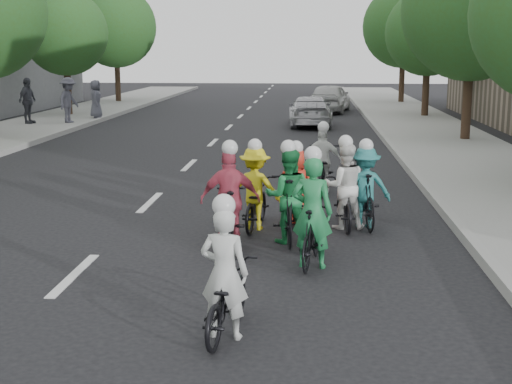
# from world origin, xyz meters

# --- Properties ---
(ground) EXTENTS (120.00, 120.00, 0.00)m
(ground) POSITION_xyz_m (0.00, 0.00, 0.00)
(ground) COLOR black
(ground) RESTS_ON ground
(sidewalk_right) EXTENTS (4.00, 80.00, 0.15)m
(sidewalk_right) POSITION_xyz_m (8.00, 10.00, 0.07)
(sidewalk_right) COLOR gray
(sidewalk_right) RESTS_ON ground
(curb_right) EXTENTS (0.18, 80.00, 0.18)m
(curb_right) POSITION_xyz_m (6.05, 10.00, 0.09)
(curb_right) COLOR #999993
(curb_right) RESTS_ON ground
(tree_l_4) EXTENTS (4.00, 4.00, 5.97)m
(tree_l_4) POSITION_xyz_m (-8.20, 24.00, 3.96)
(tree_l_4) COLOR black
(tree_l_4) RESTS_ON ground
(tree_l_5) EXTENTS (4.80, 4.80, 6.93)m
(tree_l_5) POSITION_xyz_m (-8.20, 33.00, 4.52)
(tree_l_5) COLOR black
(tree_l_5) RESTS_ON ground
(tree_r_1) EXTENTS (4.80, 4.80, 6.93)m
(tree_r_1) POSITION_xyz_m (8.80, 15.60, 4.52)
(tree_r_1) COLOR black
(tree_r_1) RESTS_ON ground
(tree_r_2) EXTENTS (4.00, 4.00, 5.97)m
(tree_r_2) POSITION_xyz_m (8.80, 24.60, 3.96)
(tree_r_2) COLOR black
(tree_r_2) RESTS_ON ground
(tree_r_3) EXTENTS (4.80, 4.80, 6.93)m
(tree_r_3) POSITION_xyz_m (8.80, 33.60, 4.52)
(tree_r_3) COLOR black
(tree_r_3) RESTS_ON ground
(cyclist_0) EXTENTS (0.78, 1.63, 1.66)m
(cyclist_0) POSITION_xyz_m (2.45, -2.01, 0.53)
(cyclist_0) COLOR black
(cyclist_0) RESTS_ON ground
(cyclist_1) EXTENTS (0.82, 1.92, 1.75)m
(cyclist_1) POSITION_xyz_m (3.03, 2.10, 0.67)
(cyclist_1) COLOR black
(cyclist_1) RESTS_ON ground
(cyclist_2) EXTENTS (1.03, 1.75, 1.65)m
(cyclist_2) POSITION_xyz_m (2.41, 2.95, 0.60)
(cyclist_2) COLOR black
(cyclist_2) RESTS_ON ground
(cyclist_3) EXTENTS (1.00, 1.71, 1.80)m
(cyclist_3) POSITION_xyz_m (2.11, 1.59, 0.66)
(cyclist_3) COLOR black
(cyclist_3) RESTS_ON ground
(cyclist_4) EXTENTS (0.79, 1.66, 1.58)m
(cyclist_4) POSITION_xyz_m (3.13, 3.31, 0.55)
(cyclist_4) COLOR black
(cyclist_4) RESTS_ON ground
(cyclist_5) EXTENTS (0.68, 1.56, 1.83)m
(cyclist_5) POSITION_xyz_m (3.43, 0.72, 0.63)
(cyclist_5) COLOR black
(cyclist_5) RESTS_ON ground
(cyclist_6) EXTENTS (0.81, 1.71, 1.71)m
(cyclist_6) POSITION_xyz_m (4.02, 3.13, 0.60)
(cyclist_6) COLOR black
(cyclist_6) RESTS_ON ground
(cyclist_7) EXTENTS (1.03, 1.75, 1.64)m
(cyclist_7) POSITION_xyz_m (4.39, 3.23, 0.63)
(cyclist_7) COLOR black
(cyclist_7) RESTS_ON ground
(cyclist_8) EXTENTS (0.89, 2.00, 1.63)m
(cyclist_8) POSITION_xyz_m (3.68, 6.40, 0.58)
(cyclist_8) COLOR black
(cyclist_8) RESTS_ON ground
(follow_car_lead) EXTENTS (1.91, 4.41, 1.26)m
(follow_car_lead) POSITION_xyz_m (3.38, 20.85, 0.63)
(follow_car_lead) COLOR #B1B1B6
(follow_car_lead) RESTS_ON ground
(follow_car_trail) EXTENTS (2.52, 4.64, 1.50)m
(follow_car_trail) POSITION_xyz_m (4.41, 27.70, 0.75)
(follow_car_trail) COLOR silver
(follow_car_trail) RESTS_ON ground
(spectator_0) EXTENTS (0.99, 1.37, 1.91)m
(spectator_0) POSITION_xyz_m (-6.81, 19.98, 1.11)
(spectator_0) COLOR #4F4F5D
(spectator_0) RESTS_ON sidewalk_left
(spectator_1) EXTENTS (0.66, 1.19, 1.91)m
(spectator_1) POSITION_xyz_m (-8.41, 19.50, 1.11)
(spectator_1) COLOR #43454F
(spectator_1) RESTS_ON sidewalk_left
(spectator_2) EXTENTS (0.69, 0.92, 1.71)m
(spectator_2) POSITION_xyz_m (-6.30, 22.14, 1.01)
(spectator_2) COLOR #4E4F5B
(spectator_2) RESTS_ON sidewalk_left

